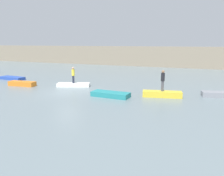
# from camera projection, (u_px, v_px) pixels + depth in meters

# --- Properties ---
(ground_plane) EXTENTS (120.00, 120.00, 0.00)m
(ground_plane) POSITION_uv_depth(u_px,v_px,m) (66.00, 93.00, 20.97)
(ground_plane) COLOR slate
(embankment_wall) EXTENTS (80.00, 1.20, 3.88)m
(embankment_wall) POSITION_uv_depth(u_px,v_px,m) (139.00, 56.00, 44.19)
(embankment_wall) COLOR gray
(embankment_wall) RESTS_ON ground_plane
(rowboat_blue) EXTENTS (3.46, 1.41, 0.36)m
(rowboat_blue) POSITION_uv_depth(u_px,v_px,m) (12.00, 78.00, 28.41)
(rowboat_blue) COLOR #2B4CAD
(rowboat_blue) RESTS_ON ground_plane
(rowboat_orange) EXTENTS (3.07, 1.19, 0.49)m
(rowboat_orange) POSITION_uv_depth(u_px,v_px,m) (22.00, 84.00, 24.24)
(rowboat_orange) COLOR orange
(rowboat_orange) RESTS_ON ground_plane
(rowboat_white) EXTENTS (3.61, 2.18, 0.36)m
(rowboat_white) POSITION_uv_depth(u_px,v_px,m) (74.00, 85.00, 23.91)
(rowboat_white) COLOR white
(rowboat_white) RESTS_ON ground_plane
(rowboat_teal) EXTENTS (3.41, 1.44, 0.42)m
(rowboat_teal) POSITION_uv_depth(u_px,v_px,m) (110.00, 94.00, 19.36)
(rowboat_teal) COLOR teal
(rowboat_teal) RESTS_ON ground_plane
(rowboat_yellow) EXTENTS (3.43, 1.56, 0.51)m
(rowboat_yellow) POSITION_uv_depth(u_px,v_px,m) (162.00, 94.00, 19.28)
(rowboat_yellow) COLOR gold
(rowboat_yellow) RESTS_ON ground_plane
(rowboat_grey) EXTENTS (3.81, 1.74, 0.45)m
(rowboat_grey) POSITION_uv_depth(u_px,v_px,m) (224.00, 95.00, 19.23)
(rowboat_grey) COLOR gray
(rowboat_grey) RESTS_ON ground_plane
(person_yellow_shirt) EXTENTS (0.32, 0.32, 1.73)m
(person_yellow_shirt) POSITION_uv_depth(u_px,v_px,m) (73.00, 74.00, 23.68)
(person_yellow_shirt) COLOR #232838
(person_yellow_shirt) RESTS_ON rowboat_white
(person_dark_shirt) EXTENTS (0.32, 0.32, 1.82)m
(person_dark_shirt) POSITION_uv_depth(u_px,v_px,m) (163.00, 79.00, 19.02)
(person_dark_shirt) COLOR #4C4C56
(person_dark_shirt) RESTS_ON rowboat_yellow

